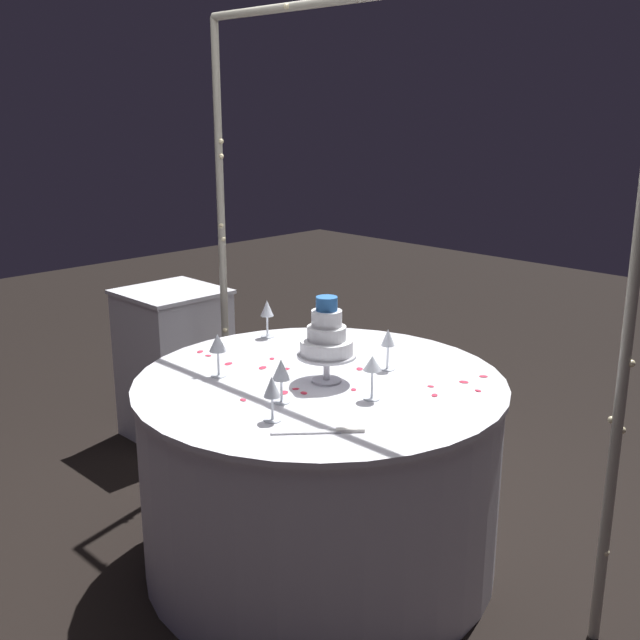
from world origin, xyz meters
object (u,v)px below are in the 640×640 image
(wine_glass_0, at_px, (372,366))
(wine_glass_5, at_px, (281,371))
(tiered_cake, at_px, (326,339))
(wine_glass_3, at_px, (218,345))
(decorative_arch, at_px, (381,200))
(main_table, at_px, (320,472))
(wine_glass_2, at_px, (272,389))
(wine_glass_1, at_px, (315,326))
(wine_glass_4, at_px, (388,340))
(wine_glass_6, at_px, (267,310))
(side_table, at_px, (175,363))
(cake_knife, at_px, (324,431))

(wine_glass_0, bearing_deg, wine_glass_5, -129.20)
(tiered_cake, xyz_separation_m, wine_glass_3, (-0.33, -0.24, -0.04))
(decorative_arch, relative_size, wine_glass_3, 12.85)
(main_table, height_order, wine_glass_5, wine_glass_5)
(wine_glass_2, bearing_deg, tiered_cake, 108.86)
(wine_glass_1, height_order, wine_glass_4, wine_glass_4)
(tiered_cake, height_order, wine_glass_0, tiered_cake)
(tiered_cake, bearing_deg, wine_glass_6, 159.01)
(side_table, bearing_deg, wine_glass_0, -10.48)
(wine_glass_0, bearing_deg, wine_glass_3, -157.57)
(wine_glass_0, height_order, cake_knife, wine_glass_0)
(wine_glass_4, xyz_separation_m, wine_glass_6, (-0.65, -0.04, 0.01))
(wine_glass_4, bearing_deg, decorative_arch, 148.59)
(wine_glass_2, xyz_separation_m, wine_glass_4, (-0.06, 0.65, 0.01))
(wine_glass_2, bearing_deg, side_table, 156.59)
(cake_knife, bearing_deg, wine_glass_3, 172.28)
(wine_glass_3, height_order, wine_glass_4, wine_glass_3)
(main_table, xyz_separation_m, wine_glass_0, (0.27, -0.01, 0.50))
(wine_glass_0, bearing_deg, tiered_cake, 177.75)
(decorative_arch, height_order, wine_glass_6, decorative_arch)
(wine_glass_4, height_order, wine_glass_6, wine_glass_6)
(wine_glass_2, relative_size, wine_glass_6, 0.91)
(cake_knife, bearing_deg, wine_glass_4, 112.22)
(wine_glass_1, height_order, wine_glass_5, wine_glass_5)
(main_table, height_order, wine_glass_6, wine_glass_6)
(wine_glass_4, bearing_deg, wine_glass_3, -128.23)
(wine_glass_0, relative_size, wine_glass_6, 0.94)
(decorative_arch, bearing_deg, wine_glass_0, -51.96)
(wine_glass_4, distance_m, wine_glass_5, 0.52)
(wine_glass_1, xyz_separation_m, wine_glass_5, (0.33, -0.49, 0.01))
(main_table, distance_m, wine_glass_4, 0.57)
(tiered_cake, height_order, wine_glass_6, tiered_cake)
(wine_glass_0, xyz_separation_m, wine_glass_4, (-0.16, 0.28, -0.00))
(main_table, relative_size, tiered_cake, 4.30)
(side_table, relative_size, cake_knife, 3.46)
(decorative_arch, xyz_separation_m, wine_glass_6, (-0.55, -0.11, -0.52))
(wine_glass_6, bearing_deg, wine_glass_5, -37.65)
(wine_glass_5, height_order, cake_knife, wine_glass_5)
(wine_glass_1, bearing_deg, wine_glass_4, 4.94)
(wine_glass_0, bearing_deg, wine_glass_4, 120.40)
(wine_glass_0, xyz_separation_m, wine_glass_2, (-0.10, -0.37, -0.01))
(wine_glass_3, bearing_deg, wine_glass_0, 22.43)
(tiered_cake, relative_size, wine_glass_1, 2.24)
(wine_glass_3, bearing_deg, decorative_arch, 62.56)
(wine_glass_3, distance_m, wine_glass_4, 0.65)
(wine_glass_3, relative_size, wine_glass_5, 1.06)
(wine_glass_4, bearing_deg, cake_knife, -67.78)
(wine_glass_2, relative_size, wine_glass_5, 0.97)
(tiered_cake, distance_m, wine_glass_3, 0.41)
(wine_glass_6, bearing_deg, decorative_arch, 11.05)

